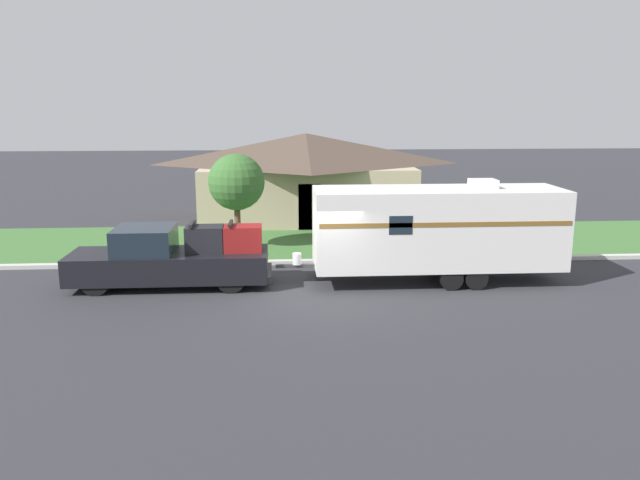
% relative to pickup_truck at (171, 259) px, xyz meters
% --- Properties ---
extents(ground_plane, '(120.00, 120.00, 0.00)m').
position_rel_pickup_truck_xyz_m(ground_plane, '(4.57, -1.28, -0.87)').
color(ground_plane, '#2D2D33').
extents(curb_strip, '(80.00, 0.30, 0.14)m').
position_rel_pickup_truck_xyz_m(curb_strip, '(4.57, 2.47, -0.80)').
color(curb_strip, beige).
rests_on(curb_strip, ground_plane).
extents(lawn_strip, '(80.00, 7.00, 0.03)m').
position_rel_pickup_truck_xyz_m(lawn_strip, '(4.57, 6.12, -0.86)').
color(lawn_strip, '#3D6B33').
rests_on(lawn_strip, ground_plane).
extents(house_across_street, '(10.79, 7.15, 4.17)m').
position_rel_pickup_truck_xyz_m(house_across_street, '(4.72, 11.72, 1.28)').
color(house_across_street, tan).
rests_on(house_across_street, ground_plane).
extents(pickup_truck, '(6.18, 1.99, 2.01)m').
position_rel_pickup_truck_xyz_m(pickup_truck, '(0.00, 0.00, 0.00)').
color(pickup_truck, black).
rests_on(pickup_truck, ground_plane).
extents(travel_trailer, '(9.00, 2.32, 3.27)m').
position_rel_pickup_truck_xyz_m(travel_trailer, '(8.34, -0.00, 0.87)').
color(travel_trailer, black).
rests_on(travel_trailer, ground_plane).
extents(mailbox, '(0.48, 0.20, 1.30)m').
position_rel_pickup_truck_xyz_m(mailbox, '(1.38, 3.27, 0.13)').
color(mailbox, brown).
rests_on(mailbox, ground_plane).
extents(tree_in_yard, '(2.18, 2.18, 3.72)m').
position_rel_pickup_truck_xyz_m(tree_in_yard, '(1.74, 5.04, 1.74)').
color(tree_in_yard, brown).
rests_on(tree_in_yard, ground_plane).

